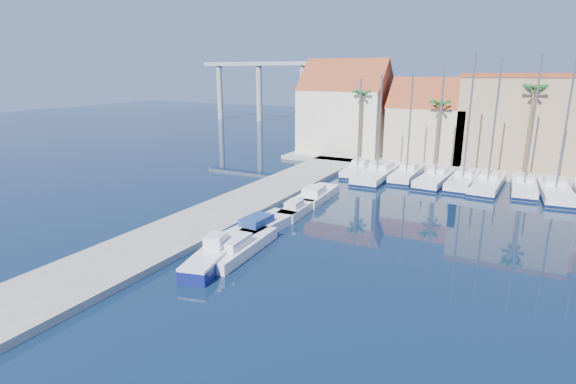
# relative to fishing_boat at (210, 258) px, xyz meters

# --- Properties ---
(ground) EXTENTS (260.00, 260.00, 0.00)m
(ground) POSITION_rel_fishing_boat_xyz_m (3.42, -5.51, -0.62)
(ground) COLOR black
(ground) RESTS_ON ground
(quay_west) EXTENTS (6.00, 77.00, 0.50)m
(quay_west) POSITION_rel_fishing_boat_xyz_m (-5.58, 7.99, -0.37)
(quay_west) COLOR gray
(quay_west) RESTS_ON ground
(shore_north) EXTENTS (54.00, 16.00, 0.50)m
(shore_north) POSITION_rel_fishing_boat_xyz_m (13.42, 42.49, -0.37)
(shore_north) COLOR gray
(shore_north) RESTS_ON ground
(fishing_boat) EXTENTS (2.96, 5.62, 1.87)m
(fishing_boat) POSITION_rel_fishing_boat_xyz_m (0.00, 0.00, 0.00)
(fishing_boat) COLOR navy
(fishing_boat) RESTS_ON ground
(motorboat_west_0) EXTENTS (2.80, 7.55, 1.40)m
(motorboat_west_0) POSITION_rel_fishing_boat_xyz_m (0.31, 2.66, -0.11)
(motorboat_west_0) COLOR white
(motorboat_west_0) RESTS_ON ground
(motorboat_west_1) EXTENTS (2.82, 7.41, 1.40)m
(motorboat_west_1) POSITION_rel_fishing_boat_xyz_m (-0.49, 7.18, -0.11)
(motorboat_west_1) COLOR white
(motorboat_west_1) RESTS_ON ground
(motorboat_west_2) EXTENTS (1.85, 5.13, 1.40)m
(motorboat_west_2) POSITION_rel_fishing_boat_xyz_m (0.02, 12.22, -0.11)
(motorboat_west_2) COLOR white
(motorboat_west_2) RESTS_ON ground
(motorboat_west_3) EXTENTS (2.65, 7.25, 1.40)m
(motorboat_west_3) POSITION_rel_fishing_boat_xyz_m (-0.42, 17.56, -0.11)
(motorboat_west_3) COLOR white
(motorboat_west_3) RESTS_ON ground
(sailboat_0) EXTENTS (2.98, 9.02, 11.35)m
(sailboat_0) POSITION_rel_fishing_boat_xyz_m (-0.65, 30.77, -0.04)
(sailboat_0) COLOR white
(sailboat_0) RESTS_ON ground
(sailboat_1) EXTENTS (3.17, 11.78, 11.84)m
(sailboat_1) POSITION_rel_fishing_boat_xyz_m (2.24, 29.67, -0.07)
(sailboat_1) COLOR white
(sailboat_1) RESTS_ON ground
(sailboat_2) EXTENTS (2.57, 9.35, 11.85)m
(sailboat_2) POSITION_rel_fishing_boat_xyz_m (5.30, 31.01, -0.04)
(sailboat_2) COLOR white
(sailboat_2) RESTS_ON ground
(sailboat_3) EXTENTS (3.45, 10.44, 12.59)m
(sailboat_3) POSITION_rel_fishing_boat_xyz_m (8.73, 30.42, -0.04)
(sailboat_3) COLOR white
(sailboat_3) RESTS_ON ground
(sailboat_4) EXTENTS (2.89, 9.90, 14.07)m
(sailboat_4) POSITION_rel_fishing_boat_xyz_m (11.61, 30.55, -0.01)
(sailboat_4) COLOR white
(sailboat_4) RESTS_ON ground
(sailboat_5) EXTENTS (3.32, 10.21, 13.46)m
(sailboat_5) POSITION_rel_fishing_boat_xyz_m (14.17, 30.20, -0.03)
(sailboat_5) COLOR white
(sailboat_5) RESTS_ON ground
(sailboat_6) EXTENTS (2.70, 9.07, 13.89)m
(sailboat_6) POSITION_rel_fishing_boat_xyz_m (17.58, 30.65, 0.00)
(sailboat_6) COLOR white
(sailboat_6) RESTS_ON ground
(sailboat_7) EXTENTS (3.53, 10.61, 13.27)m
(sailboat_7) POSITION_rel_fishing_boat_xyz_m (20.36, 30.02, -0.04)
(sailboat_7) COLOR white
(sailboat_7) RESTS_ON ground
(building_0) EXTENTS (12.30, 9.00, 13.50)m
(building_0) POSITION_rel_fishing_boat_xyz_m (-6.58, 41.49, 5.90)
(building_0) COLOR beige
(building_0) RESTS_ON shore_north
(building_1) EXTENTS (10.30, 8.00, 11.00)m
(building_1) POSITION_rel_fishing_boat_xyz_m (5.42, 41.49, 4.67)
(building_1) COLOR beige
(building_1) RESTS_ON shore_north
(building_2) EXTENTS (14.20, 10.20, 11.50)m
(building_2) POSITION_rel_fishing_boat_xyz_m (16.42, 42.49, 5.64)
(building_2) COLOR tan
(building_2) RESTS_ON shore_north
(palm_0) EXTENTS (2.60, 2.60, 10.15)m
(palm_0) POSITION_rel_fishing_boat_xyz_m (-2.58, 36.49, 8.46)
(palm_0) COLOR brown
(palm_0) RESTS_ON shore_north
(palm_1) EXTENTS (2.60, 2.60, 9.15)m
(palm_1) POSITION_rel_fishing_boat_xyz_m (7.42, 36.49, 7.51)
(palm_1) COLOR brown
(palm_1) RESTS_ON shore_north
(palm_2) EXTENTS (2.60, 2.60, 11.15)m
(palm_2) POSITION_rel_fishing_boat_xyz_m (17.42, 36.49, 9.39)
(palm_2) COLOR brown
(palm_2) RESTS_ON shore_north
(viaduct) EXTENTS (48.00, 2.20, 14.45)m
(viaduct) POSITION_rel_fishing_boat_xyz_m (-35.65, 76.49, 9.63)
(viaduct) COLOR #9E9E99
(viaduct) RESTS_ON ground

